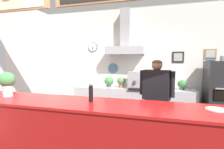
# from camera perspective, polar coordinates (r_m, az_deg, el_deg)

# --- Properties ---
(back_wall_assembly) EXTENTS (5.18, 2.48, 2.92)m
(back_wall_assembly) POSITION_cam_1_polar(r_m,az_deg,el_deg) (4.59, 6.45, 4.43)
(back_wall_assembly) COLOR #9E9E99
(back_wall_assembly) RESTS_ON ground_plane
(service_counter) EXTENTS (4.31, 0.69, 1.06)m
(service_counter) POSITION_cam_1_polar(r_m,az_deg,el_deg) (2.37, -4.81, -21.68)
(service_counter) COLOR maroon
(service_counter) RESTS_ON ground_plane
(back_prep_counter) EXTENTS (2.90, 0.56, 0.90)m
(back_prep_counter) POSITION_cam_1_polar(r_m,az_deg,el_deg) (4.49, 6.60, -10.00)
(back_prep_counter) COLOR #B7BABF
(back_prep_counter) RESTS_ON ground_plane
(pizza_oven) EXTENTS (0.63, 0.72, 1.66)m
(pizza_oven) POSITION_cam_1_polar(r_m,az_deg,el_deg) (4.39, 31.76, -6.48)
(pizza_oven) COLOR #232326
(pizza_oven) RESTS_ON ground_plane
(shop_worker) EXTENTS (0.59, 0.31, 1.58)m
(shop_worker) POSITION_cam_1_polar(r_m,az_deg,el_deg) (3.21, 14.01, -8.75)
(shop_worker) COLOR #232328
(shop_worker) RESTS_ON ground_plane
(espresso_machine) EXTENTS (0.59, 0.51, 0.40)m
(espresso_machine) POSITION_cam_1_polar(r_m,az_deg,el_deg) (4.31, 9.34, -1.79)
(espresso_machine) COLOR #A3A5AD
(espresso_machine) RESTS_ON back_prep_counter
(potted_thyme) EXTENTS (0.24, 0.24, 0.26)m
(potted_thyme) POSITION_cam_1_polar(r_m,az_deg,el_deg) (4.50, -0.96, -2.19)
(potted_thyme) COLOR #4C4C51
(potted_thyme) RESTS_ON back_prep_counter
(potted_basil) EXTENTS (0.21, 0.21, 0.26)m
(potted_basil) POSITION_cam_1_polar(r_m,az_deg,el_deg) (4.40, 3.04, -2.26)
(potted_basil) COLOR #9E563D
(potted_basil) RESTS_ON back_prep_counter
(potted_oregano) EXTENTS (0.20, 0.20, 0.22)m
(potted_oregano) POSITION_cam_1_polar(r_m,az_deg,el_deg) (4.37, 21.56, -2.98)
(potted_oregano) COLOR #4C4C51
(potted_oregano) RESTS_ON back_prep_counter
(pepper_grinder) EXTENTS (0.05, 0.05, 0.25)m
(pepper_grinder) POSITION_cam_1_polar(r_m,az_deg,el_deg) (2.24, -6.78, -5.68)
(pepper_grinder) COLOR black
(pepper_grinder) RESTS_ON service_counter
(condiment_plate) EXTENTS (0.20, 0.20, 0.01)m
(condiment_plate) POSITION_cam_1_polar(r_m,az_deg,el_deg) (2.19, 30.41, -9.62)
(condiment_plate) COLOR white
(condiment_plate) RESTS_ON service_counter
(basil_vase) EXTENTS (0.22, 0.22, 0.35)m
(basil_vase) POSITION_cam_1_polar(r_m,az_deg,el_deg) (2.94, -30.54, -2.36)
(basil_vase) COLOR silver
(basil_vase) RESTS_ON service_counter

